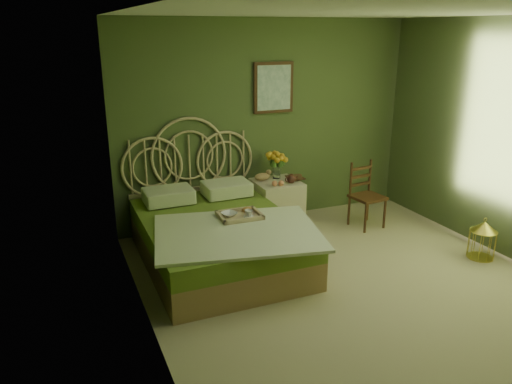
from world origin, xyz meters
name	(u,v)px	position (x,y,z in m)	size (l,w,h in m)	color
floor	(360,292)	(0.00, 0.00, 0.00)	(4.50, 4.50, 0.00)	tan
ceiling	(380,11)	(0.00, 0.00, 2.60)	(4.50, 4.50, 0.00)	silver
wall_back	(267,123)	(0.00, 2.25, 1.30)	(4.00, 4.00, 0.00)	#45552D
wall_left	(147,191)	(-2.00, 0.00, 1.30)	(4.50, 4.50, 0.00)	#45552D
wall_art	(274,88)	(0.08, 2.22, 1.75)	(0.54, 0.04, 0.64)	#361D0E
bed	(216,234)	(-1.06, 1.23, 0.31)	(1.84, 2.32, 1.44)	#A07D50
nightstand	(277,199)	(-0.02, 1.89, 0.37)	(0.56, 0.56, 1.05)	beige
chair	(365,191)	(1.06, 1.50, 0.47)	(0.41, 0.41, 0.85)	#361D0E
birdcage	(482,240)	(1.70, 0.13, 0.21)	(0.29, 0.29, 0.44)	#B09B38
book_lower	(289,179)	(0.16, 1.89, 0.63)	(0.18, 0.24, 0.02)	#381E0F
book_upper	(289,177)	(0.16, 1.89, 0.65)	(0.17, 0.23, 0.02)	#472819
cereal_bowl	(229,214)	(-0.95, 1.11, 0.57)	(0.16, 0.16, 0.04)	white
coffee_cup	(249,213)	(-0.77, 1.00, 0.59)	(0.09, 0.09, 0.08)	white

